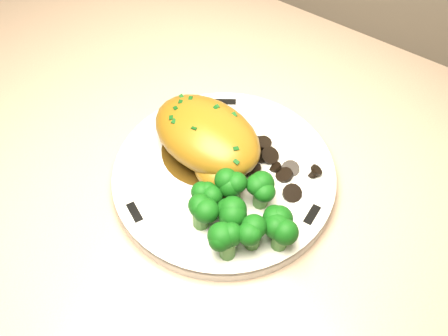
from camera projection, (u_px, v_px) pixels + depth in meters
The scene contains 9 objects.
counter at pixel (34, 176), 1.32m from camera, with size 2.27×0.75×1.10m.
plate at pixel (224, 177), 0.71m from camera, with size 0.28×0.28×0.02m, color silver.
rim_accent_0 at pixel (312, 215), 0.66m from camera, with size 0.03×0.01×0.00m, color black.
rim_accent_1 at pixel (225, 102), 0.77m from camera, with size 0.03×0.01×0.00m, color black.
rim_accent_2 at pixel (135, 212), 0.66m from camera, with size 0.03×0.01×0.00m, color black.
gravy_pool at pixel (208, 150), 0.72m from camera, with size 0.12×0.12×0.00m, color #3F2A0B.
chicken_breast at pixel (208, 139), 0.69m from camera, with size 0.17×0.13×0.06m.
mushroom_pile at pixel (272, 171), 0.69m from camera, with size 0.09×0.07×0.02m.
broccoli_florets at pixel (241, 213), 0.63m from camera, with size 0.13×0.11×0.04m.
Camera 1 is at (0.83, 1.27, 1.56)m, focal length 45.00 mm.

